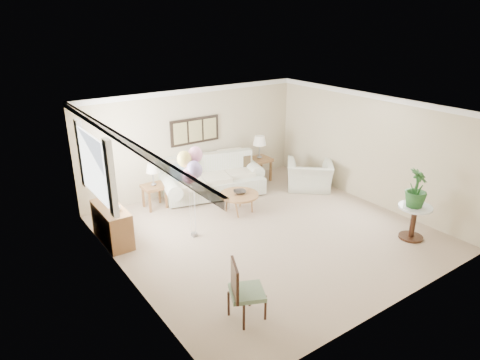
{
  "coord_description": "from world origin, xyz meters",
  "views": [
    {
      "loc": [
        -5.03,
        -6.16,
        4.26
      ],
      "look_at": [
        -0.29,
        0.6,
        1.05
      ],
      "focal_mm": 32.0,
      "sensor_mm": 36.0,
      "label": 1
    }
  ],
  "objects_px": {
    "sofa": "(212,180)",
    "coffee_table": "(239,195)",
    "accent_chair": "(243,290)",
    "armchair": "(309,176)",
    "balloon_cluster": "(192,166)"
  },
  "relations": [
    {
      "from": "balloon_cluster",
      "to": "armchair",
      "type": "bearing_deg",
      "value": 8.14
    },
    {
      "from": "sofa",
      "to": "balloon_cluster",
      "type": "bearing_deg",
      "value": -131.34
    },
    {
      "from": "sofa",
      "to": "coffee_table",
      "type": "relative_size",
      "value": 3.27
    },
    {
      "from": "sofa",
      "to": "armchair",
      "type": "distance_m",
      "value": 2.51
    },
    {
      "from": "sofa",
      "to": "coffee_table",
      "type": "distance_m",
      "value": 1.24
    },
    {
      "from": "armchair",
      "to": "accent_chair",
      "type": "distance_m",
      "value": 5.41
    },
    {
      "from": "accent_chair",
      "to": "balloon_cluster",
      "type": "bearing_deg",
      "value": 75.82
    },
    {
      "from": "coffee_table",
      "to": "balloon_cluster",
      "type": "distance_m",
      "value": 1.84
    },
    {
      "from": "balloon_cluster",
      "to": "accent_chair",
      "type": "bearing_deg",
      "value": -104.18
    },
    {
      "from": "coffee_table",
      "to": "balloon_cluster",
      "type": "relative_size",
      "value": 0.48
    },
    {
      "from": "sofa",
      "to": "coffee_table",
      "type": "height_order",
      "value": "sofa"
    },
    {
      "from": "accent_chair",
      "to": "balloon_cluster",
      "type": "xyz_separation_m",
      "value": [
        0.67,
        2.65,
        1.0
      ]
    },
    {
      "from": "sofa",
      "to": "accent_chair",
      "type": "relative_size",
      "value": 2.9
    },
    {
      "from": "coffee_table",
      "to": "armchair",
      "type": "xyz_separation_m",
      "value": [
        2.29,
        0.11,
        -0.05
      ]
    },
    {
      "from": "coffee_table",
      "to": "accent_chair",
      "type": "relative_size",
      "value": 0.89
    }
  ]
}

